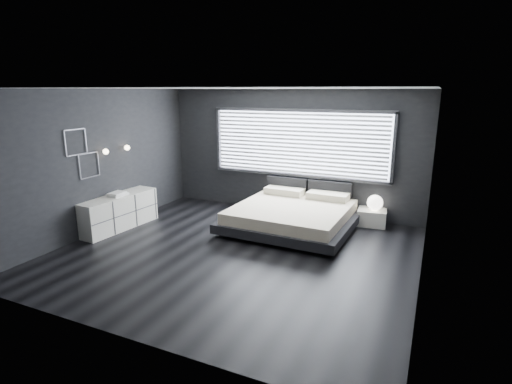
% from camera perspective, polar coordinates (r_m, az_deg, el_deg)
% --- Properties ---
extents(room, '(6.04, 6.00, 2.80)m').
position_cam_1_polar(room, '(6.69, -3.02, 2.50)').
color(room, black).
rests_on(room, ground).
extents(window, '(4.14, 0.09, 1.52)m').
position_cam_1_polar(window, '(9.03, 6.06, 6.90)').
color(window, white).
rests_on(window, ground).
extents(headboard, '(1.96, 0.16, 0.52)m').
position_cam_1_polar(headboard, '(9.09, 7.43, 0.23)').
color(headboard, black).
rests_on(headboard, ground).
extents(sconce_near, '(0.18, 0.11, 0.11)m').
position_cam_1_polar(sconce_near, '(8.40, -20.69, 5.42)').
color(sconce_near, silver).
rests_on(sconce_near, ground).
extents(sconce_far, '(0.18, 0.11, 0.11)m').
position_cam_1_polar(sconce_far, '(8.83, -17.95, 6.05)').
color(sconce_far, silver).
rests_on(sconce_far, ground).
extents(wall_art_upper, '(0.01, 0.48, 0.48)m').
position_cam_1_polar(wall_art_upper, '(8.03, -24.33, 6.50)').
color(wall_art_upper, '#47474C').
rests_on(wall_art_upper, ground).
extents(wall_art_lower, '(0.01, 0.48, 0.48)m').
position_cam_1_polar(wall_art_lower, '(8.26, -22.71, 3.55)').
color(wall_art_lower, '#47474C').
rests_on(wall_art_lower, ground).
extents(bed, '(2.52, 2.41, 0.63)m').
position_cam_1_polar(bed, '(8.21, 5.21, -3.26)').
color(bed, black).
rests_on(bed, ground).
extents(nightstand, '(0.62, 0.53, 0.34)m').
position_cam_1_polar(nightstand, '(8.77, 16.21, -3.49)').
color(nightstand, white).
rests_on(nightstand, ground).
extents(orb_lamp, '(0.32, 0.32, 0.32)m').
position_cam_1_polar(orb_lamp, '(8.65, 16.63, -1.47)').
color(orb_lamp, white).
rests_on(orb_lamp, nightstand).
extents(dresser, '(0.63, 1.77, 0.70)m').
position_cam_1_polar(dresser, '(8.66, -19.02, -2.70)').
color(dresser, white).
rests_on(dresser, ground).
extents(book_stack, '(0.29, 0.38, 0.08)m').
position_cam_1_polar(book_stack, '(8.54, -19.19, -0.27)').
color(book_stack, silver).
rests_on(book_stack, dresser).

